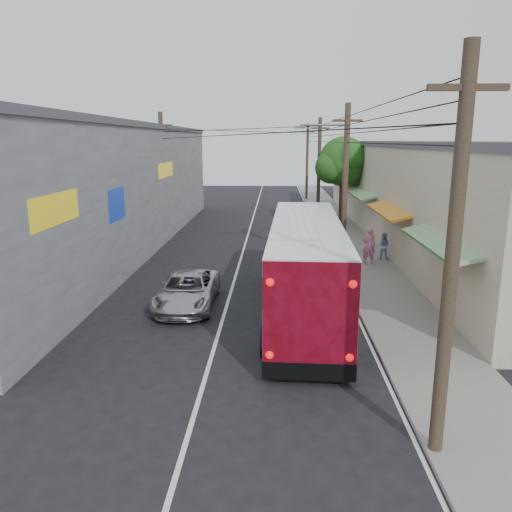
{
  "coord_description": "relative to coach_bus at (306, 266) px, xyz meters",
  "views": [
    {
      "loc": [
        1.87,
        -11.24,
        6.3
      ],
      "look_at": [
        1.1,
        8.34,
        1.75
      ],
      "focal_mm": 35.0,
      "sensor_mm": 36.0,
      "label": 1
    }
  ],
  "objects": [
    {
      "name": "ground",
      "position": [
        -3.0,
        -6.74,
        -1.77
      ],
      "size": [
        120.0,
        120.0,
        0.0
      ],
      "primitive_type": "plane",
      "color": "black",
      "rests_on": "ground"
    },
    {
      "name": "parked_car_mid",
      "position": [
        1.6,
        16.56,
        -1.06
      ],
      "size": [
        1.89,
        4.28,
        1.43
      ],
      "primitive_type": "imported",
      "rotation": [
        0.0,
        0.0,
        -0.05
      ],
      "color": "black",
      "rests_on": "ground"
    },
    {
      "name": "coach_bus",
      "position": [
        0.0,
        0.0,
        0.0
      ],
      "size": [
        3.1,
        11.98,
        3.43
      ],
      "rotation": [
        0.0,
        0.0,
        -0.04
      ],
      "color": "white",
      "rests_on": "ground"
    },
    {
      "name": "building_right",
      "position": [
        7.99,
        15.26,
        1.38
      ],
      "size": [
        7.09,
        40.0,
        6.25
      ],
      "color": "beige",
      "rests_on": "ground"
    },
    {
      "name": "parked_car_far",
      "position": [
        1.6,
        22.35,
        -1.14
      ],
      "size": [
        1.54,
        3.93,
        1.28
      ],
      "primitive_type": "imported",
      "rotation": [
        0.0,
        0.0,
        0.05
      ],
      "color": "black",
      "rests_on": "ground"
    },
    {
      "name": "parked_suv",
      "position": [
        1.6,
        8.4,
        -0.99
      ],
      "size": [
        2.52,
        5.5,
        1.56
      ],
      "primitive_type": "imported",
      "rotation": [
        0.0,
        0.0,
        -0.06
      ],
      "color": "gray",
      "rests_on": "ground"
    },
    {
      "name": "utility_poles",
      "position": [
        0.12,
        13.59,
        2.35
      ],
      "size": [
        11.8,
        45.28,
        8.0
      ],
      "color": "#473828",
      "rests_on": "ground"
    },
    {
      "name": "pedestrian_near",
      "position": [
        3.66,
        7.17,
        -0.72
      ],
      "size": [
        0.69,
        0.46,
        1.87
      ],
      "primitive_type": "imported",
      "rotation": [
        0.0,
        0.0,
        3.17
      ],
      "color": "pink",
      "rests_on": "sidewalk"
    },
    {
      "name": "pedestrian_far",
      "position": [
        4.6,
        8.12,
        -0.93
      ],
      "size": [
        0.84,
        0.74,
        1.44
      ],
      "primitive_type": "imported",
      "rotation": [
        0.0,
        0.0,
        2.81
      ],
      "color": "#95AAD9",
      "rests_on": "sidewalk"
    },
    {
      "name": "building_left",
      "position": [
        -11.5,
        11.26,
        1.88
      ],
      "size": [
        7.2,
        36.0,
        7.25
      ],
      "color": "gray",
      "rests_on": "ground"
    },
    {
      "name": "jeepney",
      "position": [
        -4.52,
        0.36,
        -1.12
      ],
      "size": [
        2.18,
        4.7,
        1.3
      ],
      "primitive_type": "imported",
      "rotation": [
        0.0,
        0.0,
        0.0
      ],
      "color": "#AFAEB5",
      "rests_on": "ground"
    },
    {
      "name": "sidewalk",
      "position": [
        3.5,
        13.26,
        -1.71
      ],
      "size": [
        3.0,
        80.0,
        0.12
      ],
      "primitive_type": "cube",
      "color": "slate",
      "rests_on": "ground"
    },
    {
      "name": "street_tree",
      "position": [
        3.87,
        19.28,
        2.9
      ],
      "size": [
        4.4,
        4.0,
        6.6
      ],
      "color": "#3F2B19",
      "rests_on": "ground"
    }
  ]
}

